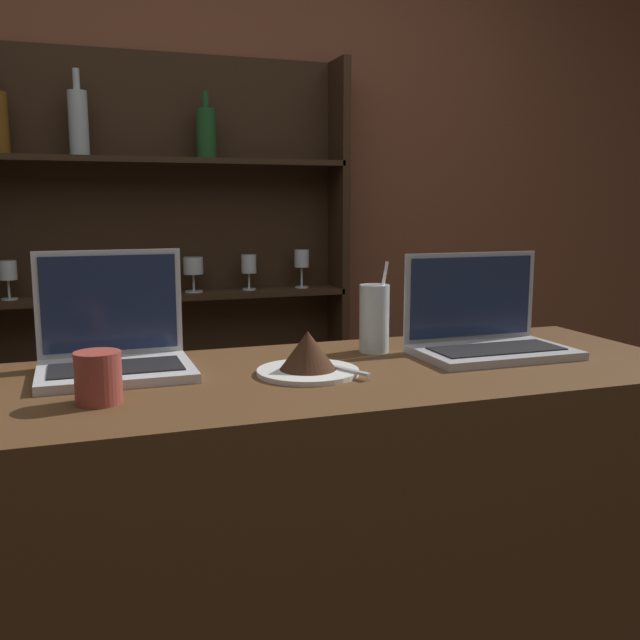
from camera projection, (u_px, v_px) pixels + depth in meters
The scene contains 8 objects.
bar_counter at pixel (312, 613), 1.51m from camera, with size 1.61×0.58×1.05m.
back_wall at pixel (193, 212), 2.67m from camera, with size 7.00×0.06×2.70m.
back_shelf at pixel (162, 309), 2.61m from camera, with size 1.36×0.18×1.91m.
laptop_near at pixel (114, 346), 1.43m from camera, with size 0.30×0.23×0.24m.
laptop_far at pixel (485, 331), 1.60m from camera, with size 0.34×0.21×0.22m.
cake_plate at pixel (308, 357), 1.40m from camera, with size 0.20×0.20×0.09m.
water_glass at pixel (374, 318), 1.61m from camera, with size 0.07×0.07×0.21m.
coffee_cup at pixel (98, 378), 1.20m from camera, with size 0.08×0.08×0.09m.
Camera 1 is at (-0.44, -1.03, 1.39)m, focal length 40.00 mm.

